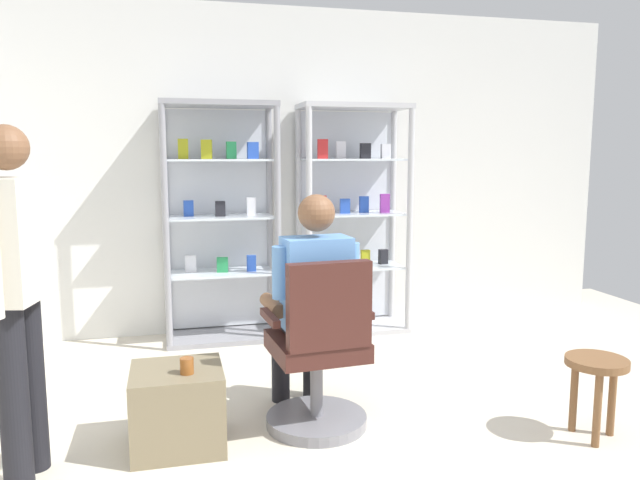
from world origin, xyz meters
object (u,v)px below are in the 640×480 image
seated_shopkeeper (310,296)px  wooden_stool (596,375)px  office_chair (320,360)px  storage_crate (178,408)px  tea_glass (187,366)px  display_cabinet_right (351,217)px  standing_customer (15,282)px  display_cabinet_left (220,220)px

seated_shopkeeper → wooden_stool: bearing=-23.2°
office_chair → wooden_stool: size_ratio=2.19×
storage_crate → tea_glass: (0.05, -0.08, 0.25)m
storage_crate → wooden_stool: size_ratio=1.06×
display_cabinet_right → office_chair: bearing=-111.5°
tea_glass → storage_crate: bearing=123.4°
seated_shopkeeper → wooden_stool: seated_shopkeeper is taller
tea_glass → standing_customer: standing_customer is taller
display_cabinet_left → display_cabinet_right: 1.10m
seated_shopkeeper → storage_crate: bearing=-166.7°
display_cabinet_right → standing_customer: size_ratio=1.17×
display_cabinet_right → wooden_stool: (0.66, -2.30, -0.62)m
seated_shopkeeper → standing_customer: (-1.43, -0.32, 0.22)m
display_cabinet_right → storage_crate: 2.51m
seated_shopkeeper → wooden_stool: 1.57m
display_cabinet_right → seated_shopkeeper: bearing=-113.7°
office_chair → seated_shopkeeper: bearing=94.6°
display_cabinet_right → tea_glass: (-1.44, -1.95, -0.51)m
display_cabinet_right → seated_shopkeeper: size_ratio=1.47×
office_chair → tea_glass: bearing=-172.7°
standing_customer → wooden_stool: bearing=-5.6°
storage_crate → tea_glass: bearing=-56.6°
tea_glass → wooden_stool: size_ratio=0.19×
storage_crate → tea_glass: size_ratio=5.68×
wooden_stool → storage_crate: bearing=168.8°
display_cabinet_left → display_cabinet_right: size_ratio=1.00×
display_cabinet_right → standing_customer: display_cabinet_right is taller
wooden_stool → seated_shopkeeper: bearing=156.8°
office_chair → seated_shopkeeper: 0.36m
display_cabinet_right → wooden_stool: size_ratio=4.34×
office_chair → wooden_stool: office_chair is taller
storage_crate → standing_customer: size_ratio=0.28×
display_cabinet_left → display_cabinet_right: (1.10, -0.00, -0.00)m
display_cabinet_left → office_chair: (0.37, -1.86, -0.57)m
office_chair → seated_shopkeeper: seated_shopkeeper is taller
storage_crate → standing_customer: 1.01m
office_chair → storage_crate: (-0.76, -0.01, -0.19)m
display_cabinet_left → standing_customer: bearing=-118.0°
storage_crate → tea_glass: tea_glass is taller
display_cabinet_right → seated_shopkeeper: display_cabinet_right is taller
display_cabinet_right → display_cabinet_left: bearing=179.9°
tea_glass → standing_customer: (-0.74, -0.07, 0.48)m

